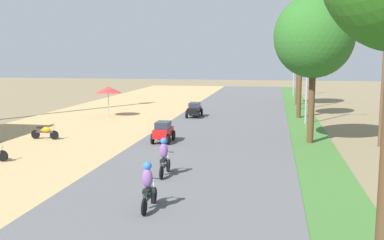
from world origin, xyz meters
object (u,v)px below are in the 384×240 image
(car_hatchback_red, at_px, (163,131))
(motorbike_ahead_second, at_px, (165,158))
(streetlamp_mid, at_px, (301,58))
(utility_pole_near, at_px, (384,72))
(median_tree_second, at_px, (314,37))
(parked_motorbike_third, at_px, (45,131))
(median_tree_third, at_px, (301,36))
(car_sedan_black, at_px, (194,109))
(median_tree_fourth, at_px, (298,46))
(streetlamp_far, at_px, (294,59))
(vendor_umbrella, at_px, (108,90))
(motorbike_foreground_rider, at_px, (149,187))
(streetlamp_near, at_px, (308,64))

(car_hatchback_red, height_order, motorbike_ahead_second, motorbike_ahead_second)
(streetlamp_mid, xyz_separation_m, utility_pole_near, (3.62, -16.83, -0.60))
(median_tree_second, distance_m, motorbike_ahead_second, 12.25)
(parked_motorbike_third, bearing_deg, motorbike_ahead_second, -37.13)
(median_tree_third, bearing_deg, car_sedan_black, -171.92)
(median_tree_second, distance_m, utility_pole_near, 4.33)
(median_tree_third, bearing_deg, streetlamp_mid, 86.59)
(utility_pole_near, xyz_separation_m, car_sedan_black, (-12.46, 9.69, -3.51))
(utility_pole_near, relative_size, motorbike_ahead_second, 4.51)
(median_tree_fourth, bearing_deg, car_sedan_black, -128.28)
(streetlamp_far, bearing_deg, median_tree_second, -90.43)
(median_tree_fourth, relative_size, utility_pole_near, 1.03)
(vendor_umbrella, distance_m, car_hatchback_red, 12.68)
(streetlamp_far, height_order, car_hatchback_red, streetlamp_far)
(vendor_umbrella, relative_size, motorbike_ahead_second, 1.40)
(median_tree_fourth, bearing_deg, parked_motorbike_third, -125.59)
(utility_pole_near, height_order, motorbike_foreground_rider, utility_pole_near)
(median_tree_second, bearing_deg, streetlamp_mid, 89.21)
(streetlamp_far, relative_size, car_sedan_black, 3.58)
(median_tree_fourth, height_order, motorbike_ahead_second, median_tree_fourth)
(car_sedan_black, xyz_separation_m, motorbike_ahead_second, (1.93, -18.33, 0.11))
(median_tree_second, height_order, median_tree_third, median_tree_second)
(streetlamp_far, bearing_deg, parked_motorbike_third, -116.49)
(vendor_umbrella, bearing_deg, median_tree_second, -29.13)
(vendor_umbrella, distance_m, streetlamp_mid, 18.04)
(median_tree_second, height_order, median_tree_fourth, median_tree_second)
(car_hatchback_red, distance_m, motorbike_foreground_rider, 11.76)
(streetlamp_near, bearing_deg, streetlamp_mid, 90.00)
(streetlamp_near, relative_size, car_sedan_black, 3.42)
(median_tree_fourth, distance_m, car_sedan_black, 15.14)
(utility_pole_near, bearing_deg, median_tree_second, 178.15)
(parked_motorbike_third, bearing_deg, median_tree_second, 6.37)
(car_hatchback_red, height_order, car_sedan_black, car_hatchback_red)
(utility_pole_near, xyz_separation_m, car_hatchback_red, (-12.39, -1.35, -3.50))
(streetlamp_far, relative_size, motorbike_ahead_second, 4.49)
(utility_pole_near, height_order, motorbike_ahead_second, utility_pole_near)
(car_hatchback_red, xyz_separation_m, motorbike_foreground_rider, (2.35, -11.53, 0.11))
(median_tree_second, relative_size, streetlamp_mid, 1.02)
(streetlamp_mid, relative_size, motorbike_ahead_second, 4.65)
(streetlamp_mid, distance_m, motorbike_foreground_rider, 30.65)
(vendor_umbrella, xyz_separation_m, car_sedan_black, (7.18, 0.76, -1.57))
(vendor_umbrella, height_order, streetlamp_near, streetlamp_near)
(median_tree_third, xyz_separation_m, streetlamp_near, (0.35, -3.20, -2.14))
(vendor_umbrella, bearing_deg, streetlamp_near, -4.40)
(motorbike_ahead_second, bearing_deg, utility_pole_near, 39.37)
(car_hatchback_red, relative_size, motorbike_foreground_rider, 1.11)
(median_tree_second, bearing_deg, streetlamp_far, 89.57)
(streetlamp_mid, relative_size, utility_pole_near, 1.03)
(median_tree_fourth, relative_size, motorbike_foreground_rider, 4.67)
(median_tree_third, bearing_deg, car_hatchback_red, -124.48)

